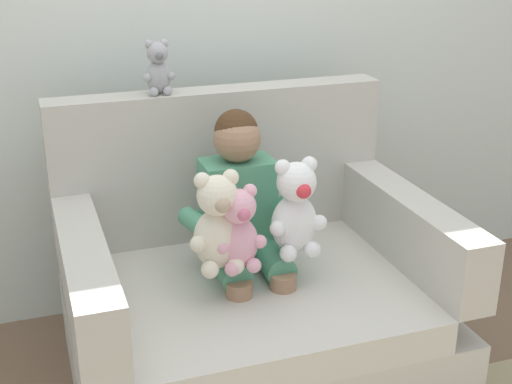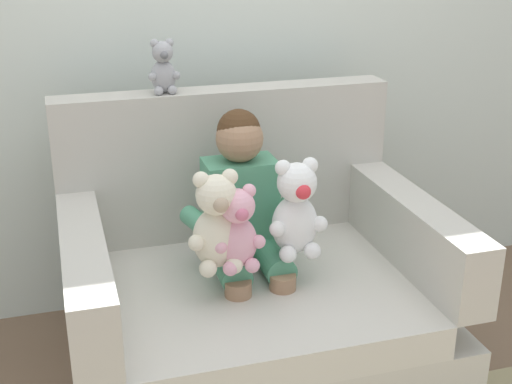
# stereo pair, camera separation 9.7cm
# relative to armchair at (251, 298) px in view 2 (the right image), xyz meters

# --- Properties ---
(ground_plane) EXTENTS (8.00, 8.00, 0.00)m
(ground_plane) POSITION_rel_armchair_xyz_m (0.00, -0.05, -0.32)
(ground_plane) COLOR brown
(back_wall) EXTENTS (6.00, 0.10, 2.60)m
(back_wall) POSITION_rel_armchair_xyz_m (0.00, 0.71, 0.98)
(back_wall) COLOR silver
(back_wall) RESTS_ON ground
(armchair) EXTENTS (1.31, 1.00, 1.02)m
(armchair) POSITION_rel_armchair_xyz_m (0.00, 0.00, 0.00)
(armchair) COLOR #BCB7AD
(armchair) RESTS_ON ground
(seated_child) EXTENTS (0.45, 0.39, 0.82)m
(seated_child) POSITION_rel_armchair_xyz_m (-0.01, 0.04, 0.32)
(seated_child) COLOR #4C9370
(seated_child) RESTS_ON armchair
(plush_pink) EXTENTS (0.18, 0.14, 0.30)m
(plush_pink) POSITION_rel_armchair_xyz_m (-0.09, -0.16, 0.36)
(plush_pink) COLOR #EAA8BC
(plush_pink) RESTS_ON armchair
(plush_white) EXTENTS (0.21, 0.17, 0.35)m
(plush_white) POSITION_rel_armchair_xyz_m (0.13, -0.12, 0.38)
(plush_white) COLOR white
(plush_white) RESTS_ON armchair
(plush_cream) EXTENTS (0.21, 0.17, 0.35)m
(plush_cream) POSITION_rel_armchair_xyz_m (-0.16, -0.14, 0.38)
(plush_cream) COLOR silver
(plush_cream) RESTS_ON armchair
(plush_grey_on_backrest) EXTENTS (0.12, 0.10, 0.20)m
(plush_grey_on_backrest) POSITION_rel_armchair_xyz_m (-0.23, 0.37, 0.80)
(plush_grey_on_backrest) COLOR #9E9EA3
(plush_grey_on_backrest) RESTS_ON armchair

